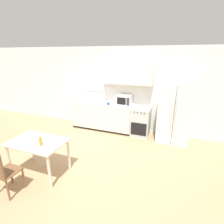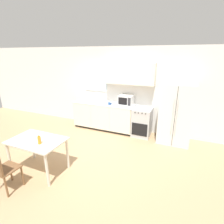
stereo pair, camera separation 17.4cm
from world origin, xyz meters
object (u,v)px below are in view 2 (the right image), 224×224
coffee_mug (110,104)px  drink_bottle (39,140)px  refrigerator (176,114)px  dining_table (37,145)px  microwave (126,100)px  dining_chair_near (0,167)px  oven_range (142,122)px

coffee_mug → drink_bottle: (-0.40, -2.59, -0.12)m
refrigerator → dining_table: (-2.59, -2.59, -0.23)m
refrigerator → microwave: size_ratio=3.94×
dining_table → dining_chair_near: bearing=-100.4°
dining_table → microwave: bearing=68.7°
microwave → coffee_mug: size_ratio=3.85×
dining_chair_near → oven_range: bearing=63.4°
coffee_mug → drink_bottle: bearing=-98.8°
coffee_mug → microwave: bearing=26.9°
dining_table → drink_bottle: size_ratio=5.48×
oven_range → dining_chair_near: size_ratio=0.95×
refrigerator → dining_table: 3.67m
oven_range → refrigerator: bearing=-2.6°
oven_range → dining_table: oven_range is taller
oven_range → drink_bottle: bearing=-118.0°
microwave → oven_range: bearing=-9.4°
coffee_mug → dining_chair_near: 3.35m
oven_range → coffee_mug: (-1.05, -0.14, 0.52)m
oven_range → drink_bottle: drink_bottle is taller
dining_chair_near → coffee_mug: bearing=78.4°
microwave → coffee_mug: (-0.47, -0.24, -0.11)m
microwave → dining_table: (-1.06, -2.73, -0.44)m
oven_range → dining_table: bearing=-121.9°
oven_range → microwave: microwave is taller
coffee_mug → dining_table: bearing=-103.3°
microwave → drink_bottle: 2.97m
dining_table → drink_bottle: bearing=-28.0°
drink_bottle → microwave: bearing=72.8°
dining_chair_near → drink_bottle: 0.79m
refrigerator → microwave: bearing=174.8°
oven_range → refrigerator: 1.05m
coffee_mug → dining_chair_near: coffee_mug is taller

